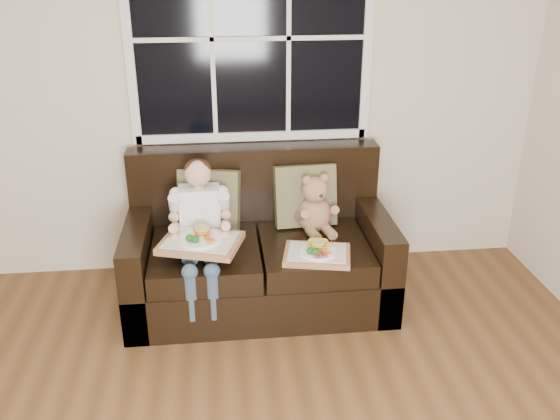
{
  "coord_description": "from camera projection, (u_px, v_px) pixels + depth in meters",
  "views": [
    {
      "loc": [
        -0.01,
        -1.49,
        2.17
      ],
      "look_at": [
        0.36,
        1.85,
        0.7
      ],
      "focal_mm": 38.0,
      "sensor_mm": 36.0,
      "label": 1
    }
  ],
  "objects": [
    {
      "name": "tray_left",
      "position": [
        201.0,
        241.0,
        3.54
      ],
      "size": [
        0.55,
        0.48,
        0.11
      ],
      "rotation": [
        0.0,
        0.0,
        -0.31
      ],
      "color": "#AB744D",
      "rests_on": "child"
    },
    {
      "name": "child",
      "position": [
        200.0,
        219.0,
        3.69
      ],
      "size": [
        0.37,
        0.59,
        0.84
      ],
      "color": "white",
      "rests_on": "loveseat"
    },
    {
      "name": "loveseat",
      "position": [
        259.0,
        254.0,
        3.96
      ],
      "size": [
        1.7,
        0.92,
        0.96
      ],
      "color": "black",
      "rests_on": "ground"
    },
    {
      "name": "pillow_right",
      "position": [
        305.0,
        196.0,
        4.0
      ],
      "size": [
        0.43,
        0.22,
        0.43
      ],
      "rotation": [
        -0.21,
        0.0,
        0.07
      ],
      "color": "brown",
      "rests_on": "loveseat"
    },
    {
      "name": "window_back",
      "position": [
        250.0,
        38.0,
        3.85
      ],
      "size": [
        1.62,
        0.04,
        1.37
      ],
      "color": "black",
      "rests_on": "room_walls"
    },
    {
      "name": "teddy_bear",
      "position": [
        315.0,
        208.0,
        3.92
      ],
      "size": [
        0.27,
        0.33,
        0.41
      ],
      "rotation": [
        0.0,
        0.0,
        0.21
      ],
      "color": "#A07654",
      "rests_on": "loveseat"
    },
    {
      "name": "room_walls",
      "position": [
        222.0,
        186.0,
        1.59
      ],
      "size": [
        4.52,
        5.02,
        2.71
      ],
      "color": "beige",
      "rests_on": "ground"
    },
    {
      "name": "tray_right",
      "position": [
        317.0,
        253.0,
        3.61
      ],
      "size": [
        0.46,
        0.38,
        0.09
      ],
      "rotation": [
        0.0,
        0.0,
        -0.21
      ],
      "color": "#AB744D",
      "rests_on": "loveseat"
    },
    {
      "name": "pillow_left",
      "position": [
        209.0,
        200.0,
        3.93
      ],
      "size": [
        0.44,
        0.27,
        0.42
      ],
      "rotation": [
        -0.21,
        0.0,
        -0.23
      ],
      "color": "brown",
      "rests_on": "loveseat"
    }
  ]
}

